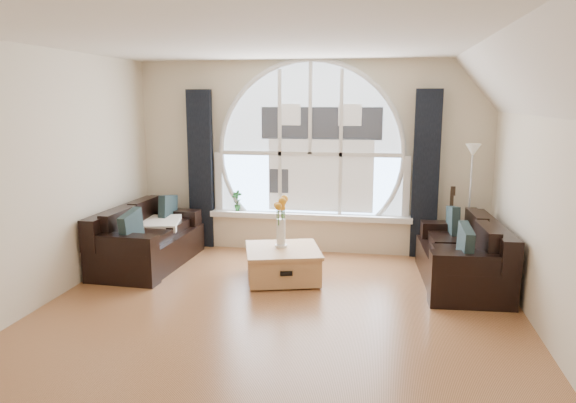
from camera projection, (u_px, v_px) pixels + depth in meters
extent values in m
cube|color=brown|center=(272.00, 324.00, 5.28)|extent=(5.00, 5.50, 0.01)
cube|color=silver|center=(270.00, 37.00, 4.78)|extent=(5.00, 5.50, 0.01)
cube|color=beige|center=(311.00, 157.00, 7.69)|extent=(5.00, 0.01, 2.70)
cube|color=beige|center=(144.00, 287.00, 2.37)|extent=(5.00, 0.01, 2.70)
cube|color=beige|center=(30.00, 181.00, 5.46)|extent=(0.01, 5.50, 2.70)
cube|color=beige|center=(558.00, 196.00, 4.60)|extent=(0.01, 5.50, 2.70)
cube|color=silver|center=(530.00, 76.00, 4.47)|extent=(0.92, 5.50, 0.72)
cube|color=silver|center=(310.00, 138.00, 7.61)|extent=(2.60, 0.06, 2.15)
cube|color=white|center=(309.00, 216.00, 7.75)|extent=(2.90, 0.22, 0.08)
cube|color=white|center=(310.00, 138.00, 7.58)|extent=(2.76, 0.08, 2.15)
cube|color=silver|center=(321.00, 147.00, 7.59)|extent=(1.70, 0.02, 1.50)
cube|color=black|center=(201.00, 170.00, 7.88)|extent=(0.35, 0.12, 2.30)
cube|color=black|center=(426.00, 175.00, 7.34)|extent=(0.35, 0.12, 2.30)
cube|color=black|center=(148.00, 235.00, 7.09)|extent=(0.94, 1.77, 0.77)
cube|color=black|center=(462.00, 251.00, 6.35)|extent=(0.95, 1.74, 0.75)
cube|color=tan|center=(283.00, 262.00, 6.54)|extent=(1.08, 1.08, 0.43)
cube|color=silver|center=(158.00, 224.00, 7.32)|extent=(0.66, 0.66, 0.10)
cube|color=white|center=(281.00, 216.00, 6.51)|extent=(0.24, 0.24, 0.70)
cube|color=#B2B2B2|center=(469.00, 205.00, 7.04)|extent=(0.24, 0.24, 1.60)
cube|color=olive|center=(450.00, 225.00, 7.13)|extent=(0.37, 0.26, 1.06)
imported|color=#1E6023|center=(237.00, 201.00, 7.90)|extent=(0.17, 0.13, 0.30)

